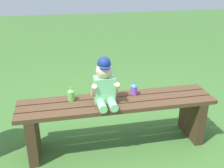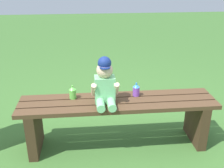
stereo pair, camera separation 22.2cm
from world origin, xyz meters
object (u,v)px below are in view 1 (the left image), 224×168
child_figure (105,84)px  sippy_cup_left (71,94)px  park_bench (117,114)px  sippy_cup_right (134,89)px

child_figure → sippy_cup_left: 0.32m
park_bench → sippy_cup_left: size_ratio=13.83×
park_bench → sippy_cup_right: sippy_cup_right is taller
sippy_cup_right → child_figure: bearing=-159.1°
sippy_cup_right → park_bench: bearing=-154.4°
park_bench → sippy_cup_left: sippy_cup_left is taller
park_bench → sippy_cup_left: 0.45m
sippy_cup_left → sippy_cup_right: bearing=0.0°
child_figure → sippy_cup_right: size_ratio=3.26×
park_bench → sippy_cup_left: bearing=167.9°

